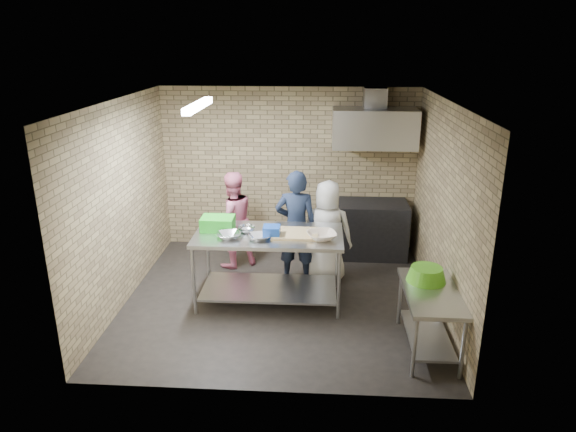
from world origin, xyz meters
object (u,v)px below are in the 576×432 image
object	(u,v)px
green_crate	(218,223)
green_basin	(426,274)
stove	(369,229)
bottle_red	(376,131)
woman_white	(327,231)
bottle_green	(402,132)
woman_pink	(232,220)
man_navy	(296,226)
prep_table	(269,267)
side_counter	(429,320)
blue_tub	(272,231)

from	to	relation	value
green_crate	green_basin	distance (m)	2.79
stove	green_crate	size ratio (longest dim) A/B	2.76
bottle_red	woman_white	bearing A→B (deg)	-122.39
bottle_green	woman_pink	distance (m)	3.02
stove	man_navy	distance (m)	1.58
prep_table	side_counter	distance (m)	2.22
stove	woman_white	size ratio (longest dim) A/B	0.79
prep_table	green_crate	xyz separation A→B (m)	(-0.70, 0.12, 0.58)
green_basin	man_navy	size ratio (longest dim) A/B	0.27
blue_tub	woman_white	bearing A→B (deg)	48.59
green_crate	woman_pink	bearing A→B (deg)	88.94
blue_tub	woman_pink	world-z (taller)	woman_pink
stove	woman_white	xyz separation A→B (m)	(-0.71, -0.96, 0.31)
stove	green_basin	bearing A→B (deg)	-80.24
stove	blue_tub	world-z (taller)	blue_tub
prep_table	woman_white	world-z (taller)	woman_white
side_counter	bottle_green	distance (m)	3.41
bottle_red	woman_white	xyz separation A→B (m)	(-0.76, -1.20, -1.27)
side_counter	stove	xyz separation A→B (m)	(-0.45, 2.75, 0.08)
bottle_red	woman_white	distance (m)	1.91
prep_table	bottle_red	bearing A→B (deg)	51.35
prep_table	stove	distance (m)	2.25
bottle_red	green_basin	bearing A→B (deg)	-82.10
man_navy	green_basin	bearing A→B (deg)	139.22
green_crate	bottle_red	distance (m)	3.04
stove	man_navy	world-z (taller)	man_navy
blue_tub	bottle_green	bearing A→B (deg)	46.99
stove	woman_white	world-z (taller)	woman_white
side_counter	woman_pink	bearing A→B (deg)	140.21
bottle_green	man_navy	size ratio (longest dim) A/B	0.09
side_counter	bottle_red	world-z (taller)	bottle_red
side_counter	bottle_green	world-z (taller)	bottle_green
bottle_red	bottle_green	bearing A→B (deg)	0.00
prep_table	stove	xyz separation A→B (m)	(1.49, 1.69, -0.04)
blue_tub	woman_pink	bearing A→B (deg)	120.90
stove	blue_tub	bearing A→B (deg)	-128.89
side_counter	woman_white	size ratio (longest dim) A/B	0.79
woman_white	green_crate	bearing A→B (deg)	28.24
green_crate	prep_table	bearing A→B (deg)	-9.73
stove	blue_tub	distance (m)	2.37
prep_table	bottle_green	distance (m)	3.13
blue_tub	woman_white	world-z (taller)	woman_white
green_crate	bottle_red	xyz separation A→B (m)	(2.24, 1.81, 0.96)
green_basin	bottle_green	bearing A→B (deg)	89.58
blue_tub	bottle_green	size ratio (longest dim) A/B	1.45
green_crate	blue_tub	size ratio (longest dim) A/B	2.00
green_basin	woman_pink	size ratio (longest dim) A/B	0.30
bottle_red	stove	bearing A→B (deg)	-101.77
woman_pink	woman_white	size ratio (longest dim) A/B	1.01
man_navy	woman_pink	size ratio (longest dim) A/B	1.10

